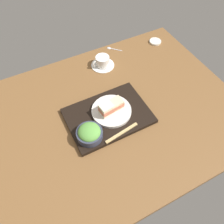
{
  "coord_description": "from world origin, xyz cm",
  "views": [
    {
      "loc": [
        -28.15,
        -61.44,
        95.05
      ],
      "look_at": [
        2.2,
        -2.8,
        5.0
      ],
      "focal_mm": 36.73,
      "sensor_mm": 36.0,
      "label": 1
    }
  ],
  "objects": [
    {
      "name": "small_sauce_dish",
      "position": [
        55.67,
        38.25,
        0.6
      ],
      "size": [
        7.65,
        7.65,
        1.2
      ],
      "primitive_type": "cylinder",
      "color": "silver",
      "rests_on": "ground_plane"
    },
    {
      "name": "sandwich_plate",
      "position": [
        2.97,
        -0.71,
        2.95
      ],
      "size": [
        20.01,
        20.01,
        1.56
      ],
      "primitive_type": "cylinder",
      "color": "silver",
      "rests_on": "serving_tray"
    },
    {
      "name": "ground_plane",
      "position": [
        0.0,
        0.0,
        -1.5
      ],
      "size": [
        140.0,
        100.0,
        3.0
      ],
      "primitive_type": "cube",
      "color": "brown"
    },
    {
      "name": "sandwich_far",
      "position": [
        5.94,
        -0.23,
        6.06
      ],
      "size": [
        7.07,
        6.28,
        4.67
      ],
      "color": "beige",
      "rests_on": "sandwich_plate"
    },
    {
      "name": "sandwich_near",
      "position": [
        -0.01,
        -1.19,
        6.69
      ],
      "size": [
        7.05,
        6.3,
        5.93
      ],
      "color": "#EFE5C1",
      "rests_on": "sandwich_plate"
    },
    {
      "name": "salad_bowl",
      "position": [
        -12.46,
        -8.68,
        5.08
      ],
      "size": [
        12.27,
        12.27,
        6.7
      ],
      "color": "#33384C",
      "rests_on": "serving_tray"
    },
    {
      "name": "coffee_cup",
      "position": [
        14.89,
        34.12,
        2.82
      ],
      "size": [
        13.86,
        13.86,
        6.39
      ],
      "color": "white",
      "rests_on": "ground_plane"
    },
    {
      "name": "chopsticks_pair",
      "position": [
        1.52,
        -14.08,
        2.51
      ],
      "size": [
        18.1,
        3.88,
        0.7
      ],
      "color": "tan",
      "rests_on": "serving_tray"
    },
    {
      "name": "teaspoon",
      "position": [
        26.82,
        45.89,
        0.35
      ],
      "size": [
        8.03,
        8.37,
        0.8
      ],
      "color": "silver",
      "rests_on": "ground_plane"
    },
    {
      "name": "serving_tray",
      "position": [
        0.76,
        -1.46,
        1.08
      ],
      "size": [
        40.71,
        28.72,
        2.16
      ],
      "primitive_type": "cube",
      "color": "black",
      "rests_on": "ground_plane"
    }
  ]
}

